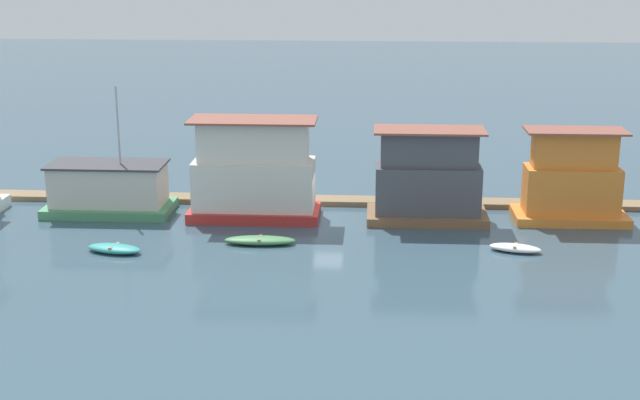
{
  "coord_description": "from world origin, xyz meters",
  "views": [
    {
      "loc": [
        2.9,
        -48.45,
        14.94
      ],
      "look_at": [
        0.0,
        -1.0,
        1.4
      ],
      "focal_mm": 50.0,
      "sensor_mm": 36.0,
      "label": 1
    }
  ],
  "objects_px": {
    "dinghy_green": "(260,240)",
    "dinghy_white": "(515,248)",
    "houseboat_orange": "(572,183)",
    "dinghy_teal": "(114,249)",
    "houseboat_brown": "(428,180)",
    "houseboat_red": "(254,174)",
    "houseboat_green": "(109,189)"
  },
  "relations": [
    {
      "from": "dinghy_white",
      "to": "houseboat_red",
      "type": "bearing_deg",
      "value": 159.91
    },
    {
      "from": "dinghy_green",
      "to": "dinghy_white",
      "type": "distance_m",
      "value": 13.13
    },
    {
      "from": "houseboat_green",
      "to": "dinghy_white",
      "type": "bearing_deg",
      "value": -13.86
    },
    {
      "from": "houseboat_orange",
      "to": "dinghy_teal",
      "type": "relative_size",
      "value": 2.05
    },
    {
      "from": "dinghy_green",
      "to": "dinghy_white",
      "type": "relative_size",
      "value": 1.35
    },
    {
      "from": "houseboat_orange",
      "to": "dinghy_white",
      "type": "xyz_separation_m",
      "value": [
        -3.85,
        -5.63,
        -2.0
      ]
    },
    {
      "from": "dinghy_green",
      "to": "dinghy_white",
      "type": "height_order",
      "value": "dinghy_green"
    },
    {
      "from": "houseboat_red",
      "to": "dinghy_white",
      "type": "relative_size",
      "value": 2.67
    },
    {
      "from": "houseboat_green",
      "to": "dinghy_green",
      "type": "height_order",
      "value": "houseboat_green"
    },
    {
      "from": "houseboat_brown",
      "to": "dinghy_white",
      "type": "xyz_separation_m",
      "value": [
        4.21,
        -5.2,
        -2.14
      ]
    },
    {
      "from": "houseboat_green",
      "to": "houseboat_red",
      "type": "relative_size",
      "value": 1.01
    },
    {
      "from": "dinghy_white",
      "to": "dinghy_teal",
      "type": "bearing_deg",
      "value": -176.14
    },
    {
      "from": "dinghy_teal",
      "to": "dinghy_white",
      "type": "distance_m",
      "value": 20.38
    },
    {
      "from": "houseboat_red",
      "to": "dinghy_white",
      "type": "distance_m",
      "value": 15.11
    },
    {
      "from": "houseboat_red",
      "to": "houseboat_orange",
      "type": "distance_m",
      "value": 17.88
    },
    {
      "from": "houseboat_red",
      "to": "houseboat_orange",
      "type": "xyz_separation_m",
      "value": [
        17.87,
        0.5,
        -0.37
      ]
    },
    {
      "from": "dinghy_white",
      "to": "dinghy_green",
      "type": "bearing_deg",
      "value": 178.37
    },
    {
      "from": "houseboat_brown",
      "to": "dinghy_teal",
      "type": "height_order",
      "value": "houseboat_brown"
    },
    {
      "from": "houseboat_green",
      "to": "dinghy_white",
      "type": "distance_m",
      "value": 23.28
    },
    {
      "from": "houseboat_red",
      "to": "dinghy_green",
      "type": "bearing_deg",
      "value": -79.32
    },
    {
      "from": "houseboat_green",
      "to": "dinghy_white",
      "type": "relative_size",
      "value": 2.68
    },
    {
      "from": "houseboat_red",
      "to": "houseboat_brown",
      "type": "relative_size",
      "value": 1.09
    },
    {
      "from": "houseboat_brown",
      "to": "dinghy_teal",
      "type": "relative_size",
      "value": 2.2
    },
    {
      "from": "houseboat_green",
      "to": "houseboat_orange",
      "type": "relative_size",
      "value": 1.18
    },
    {
      "from": "houseboat_brown",
      "to": "houseboat_orange",
      "type": "xyz_separation_m",
      "value": [
        8.06,
        0.42,
        -0.15
      ]
    },
    {
      "from": "houseboat_red",
      "to": "dinghy_teal",
      "type": "bearing_deg",
      "value": -134.17
    },
    {
      "from": "houseboat_red",
      "to": "houseboat_green",
      "type": "bearing_deg",
      "value": 177.04
    },
    {
      "from": "houseboat_brown",
      "to": "dinghy_white",
      "type": "relative_size",
      "value": 2.44
    },
    {
      "from": "houseboat_brown",
      "to": "houseboat_green",
      "type": "bearing_deg",
      "value": 178.85
    },
    {
      "from": "houseboat_red",
      "to": "houseboat_brown",
      "type": "height_order",
      "value": "houseboat_red"
    },
    {
      "from": "houseboat_green",
      "to": "houseboat_red",
      "type": "height_order",
      "value": "houseboat_green"
    },
    {
      "from": "houseboat_brown",
      "to": "dinghy_green",
      "type": "distance_m",
      "value": 10.35
    }
  ]
}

